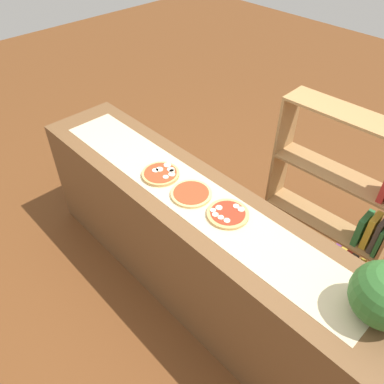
# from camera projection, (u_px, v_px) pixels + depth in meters

# --- Properties ---
(ground_plane) EXTENTS (12.00, 12.00, 0.00)m
(ground_plane) POSITION_uv_depth(u_px,v_px,m) (192.00, 284.00, 2.89)
(ground_plane) COLOR brown
(counter) EXTENTS (2.64, 0.56, 0.91)m
(counter) POSITION_uv_depth(u_px,v_px,m) (192.00, 244.00, 2.59)
(counter) COLOR brown
(counter) RESTS_ON ground_plane
(parchment_paper) EXTENTS (2.30, 0.35, 0.00)m
(parchment_paper) POSITION_uv_depth(u_px,v_px,m) (192.00, 194.00, 2.29)
(parchment_paper) COLOR beige
(parchment_paper) RESTS_ON counter
(pizza_mozzarella_0) EXTENTS (0.24, 0.24, 0.03)m
(pizza_mozzarella_0) POSITION_uv_depth(u_px,v_px,m) (161.00, 174.00, 2.42)
(pizza_mozzarella_0) COLOR tan
(pizza_mozzarella_0) RESTS_ON parchment_paper
(pizza_plain_1) EXTENTS (0.25, 0.25, 0.02)m
(pizza_plain_1) POSITION_uv_depth(u_px,v_px,m) (191.00, 194.00, 2.28)
(pizza_plain_1) COLOR #DBB26B
(pizza_plain_1) RESTS_ON parchment_paper
(pizza_mozzarella_2) EXTENTS (0.24, 0.24, 0.03)m
(pizza_mozzarella_2) POSITION_uv_depth(u_px,v_px,m) (228.00, 214.00, 2.15)
(pizza_mozzarella_2) COLOR tan
(pizza_mozzarella_2) RESTS_ON parchment_paper
(bookshelf) EXTENTS (0.89, 0.26, 1.31)m
(bookshelf) POSITION_uv_depth(u_px,v_px,m) (343.00, 218.00, 2.64)
(bookshelf) COLOR #A87A47
(bookshelf) RESTS_ON ground_plane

